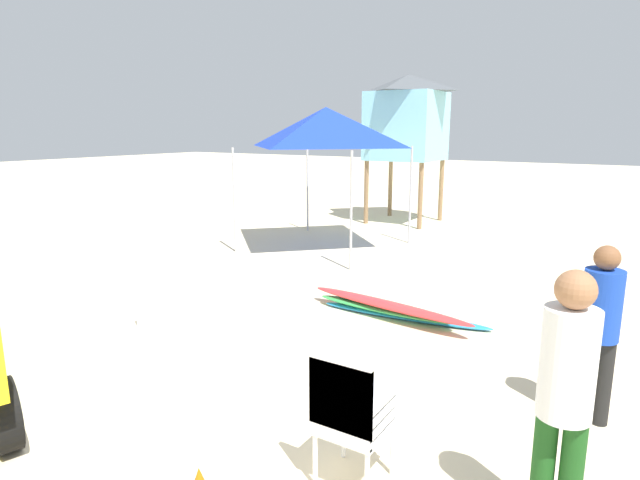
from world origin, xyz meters
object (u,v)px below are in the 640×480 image
Objects in this scene: stacked_plastic_chairs at (349,406)px; surfboard_pile at (392,310)px; popup_canopy at (326,127)px; cooler_box at (163,312)px; lifeguard_near_center at (600,324)px; lifeguard_tower at (407,117)px; lifeguard_near_left at (565,391)px.

stacked_plastic_chairs reaches higher than surfboard_pile.
stacked_plastic_chairs is at bearing -57.41° from popup_canopy.
cooler_box is (-3.63, 1.51, -0.46)m from stacked_plastic_chairs.
stacked_plastic_chairs is 0.69× the size of lifeguard_near_center.
lifeguard_tower reaches higher than popup_canopy.
stacked_plastic_chairs is 11.59m from lifeguard_tower.
lifeguard_near_center reaches higher than surfboard_pile.
popup_canopy is 5.76m from cooler_box.
surfboard_pile is 1.49× the size of lifeguard_near_left.
lifeguard_tower is at bearing 122.42° from lifeguard_near_center.
popup_canopy is (-4.29, 6.71, 1.94)m from stacked_plastic_chairs.
popup_canopy is 0.76× the size of lifeguard_tower.
lifeguard_tower is at bearing 117.76° from lifeguard_near_left.
popup_canopy is at bearing 133.06° from surfboard_pile.
lifeguard_near_center is 7.61m from popup_canopy.
surfboard_pile is 4.64× the size of cooler_box.
stacked_plastic_chairs is at bearing -22.62° from cooler_box.
lifeguard_tower is at bearing 93.05° from cooler_box.
lifeguard_near_center is at bearing -57.58° from lifeguard_tower.
stacked_plastic_chairs is at bearing -70.67° from surfboard_pile.
cooler_box is at bearing -175.22° from lifeguard_near_center.
lifeguard_tower is at bearing 112.08° from surfboard_pile.
cooler_box is at bearing -82.81° from popup_canopy.
surfboard_pile is 3.08m from cooler_box.
popup_canopy is (-5.68, 4.78, 1.67)m from lifeguard_near_center.
lifeguard_near_left is 0.45× the size of lifeguard_tower.
surfboard_pile is at bearing -67.92° from lifeguard_tower.
lifeguard_near_left is at bearing -62.24° from lifeguard_tower.
lifeguard_tower reaches higher than stacked_plastic_chairs.
lifeguard_tower is 9.49m from cooler_box.
lifeguard_near_center is (1.39, 1.93, 0.27)m from stacked_plastic_chairs.
lifeguard_tower is (0.17, 3.90, 0.26)m from popup_canopy.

